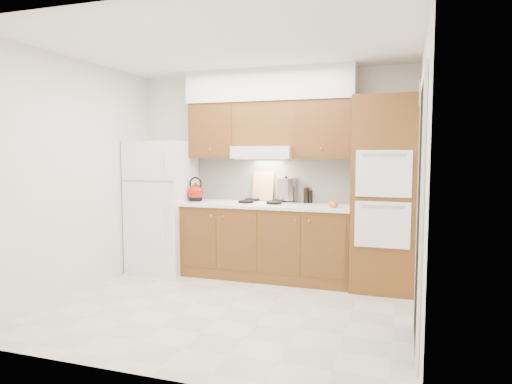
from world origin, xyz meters
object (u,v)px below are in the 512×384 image
Objects in this scene: oven_cabinet at (384,194)px; kettle at (196,192)px; stock_pot at (286,189)px; fridge at (163,206)px.

kettle is at bearing -179.86° from oven_cabinet.
oven_cabinet is 1.24m from stock_pot.
oven_cabinet is at bearing -10.60° from stock_pot.
oven_cabinet reaches higher than kettle.
fridge is at bearing -168.98° from kettle.
fridge is 0.51m from kettle.
kettle is at bearing 3.52° from fridge.
fridge is 1.67m from stock_pot.
stock_pot is (1.15, 0.23, 0.05)m from kettle.
oven_cabinet is at bearing 0.70° from fridge.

